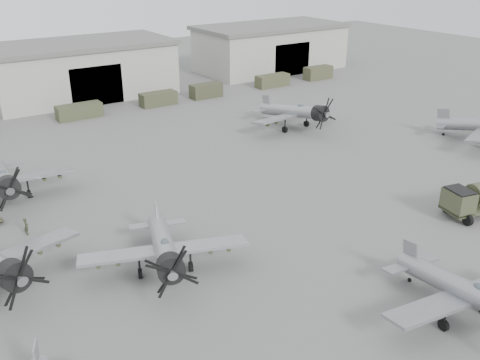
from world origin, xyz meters
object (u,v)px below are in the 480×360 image
Objects in this scene: aircraft_mid_1 at (165,248)px; aircraft_far_1 at (297,112)px; aircraft_near_1 at (471,294)px; ground_crew at (26,226)px; aircraft_far_0 at (4,179)px.

aircraft_mid_1 is 36.96m from aircraft_far_1.
aircraft_near_1 reaches higher than ground_crew.
aircraft_near_1 is at bearing -29.47° from aircraft_mid_1.
aircraft_far_0 is at bearing 129.27° from aircraft_mid_1.
aircraft_mid_1 reaches higher than ground_crew.
aircraft_near_1 is 40.68m from aircraft_far_1.
ground_crew is at bearing 134.04° from aircraft_near_1.
aircraft_near_1 is 34.51m from ground_crew.
aircraft_far_1 is (16.49, 37.18, 0.25)m from aircraft_near_1.
aircraft_far_1 is at bearing 7.55° from aircraft_far_0.
aircraft_far_1 is (36.99, 2.02, 0.05)m from aircraft_far_0.
aircraft_mid_1 is 0.93× the size of aircraft_far_0.
aircraft_mid_1 is 13.98m from ground_crew.
ground_crew is (-20.53, 27.69, -1.42)m from aircraft_near_1.
aircraft_far_1 is at bearing 73.58° from aircraft_near_1.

